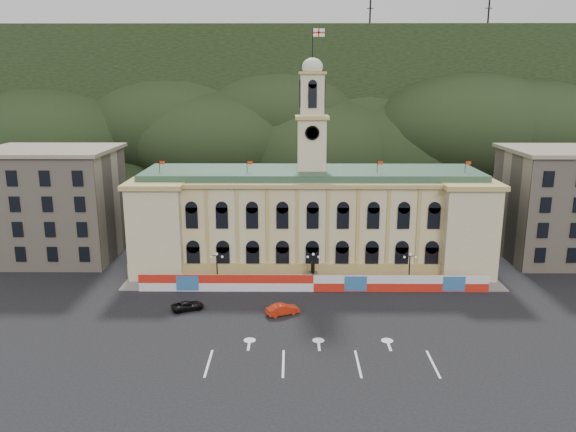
{
  "coord_description": "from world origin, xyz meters",
  "views": [
    {
      "loc": [
        -3.13,
        -60.47,
        29.49
      ],
      "look_at": [
        -3.66,
        18.0,
        10.4
      ],
      "focal_mm": 35.0,
      "sensor_mm": 36.0,
      "label": 1
    }
  ],
  "objects_px": {
    "lamp_center": "(313,267)",
    "red_sedan": "(283,309)",
    "black_suv": "(188,306)",
    "statue": "(313,276)"
  },
  "relations": [
    {
      "from": "red_sedan",
      "to": "black_suv",
      "type": "distance_m",
      "value": 12.59
    },
    {
      "from": "lamp_center",
      "to": "black_suv",
      "type": "relative_size",
      "value": 1.11
    },
    {
      "from": "lamp_center",
      "to": "red_sedan",
      "type": "height_order",
      "value": "lamp_center"
    },
    {
      "from": "statue",
      "to": "black_suv",
      "type": "height_order",
      "value": "statue"
    },
    {
      "from": "lamp_center",
      "to": "red_sedan",
      "type": "bearing_deg",
      "value": -112.91
    },
    {
      "from": "lamp_center",
      "to": "statue",
      "type": "bearing_deg",
      "value": 90.0
    },
    {
      "from": "black_suv",
      "to": "lamp_center",
      "type": "bearing_deg",
      "value": -86.08
    },
    {
      "from": "black_suv",
      "to": "statue",
      "type": "bearing_deg",
      "value": -83.46
    },
    {
      "from": "red_sedan",
      "to": "black_suv",
      "type": "height_order",
      "value": "red_sedan"
    },
    {
      "from": "statue",
      "to": "red_sedan",
      "type": "bearing_deg",
      "value": -111.04
    }
  ]
}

